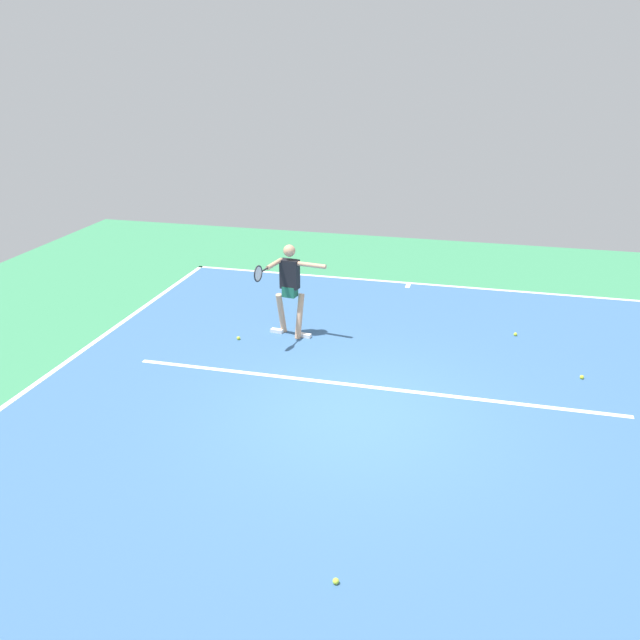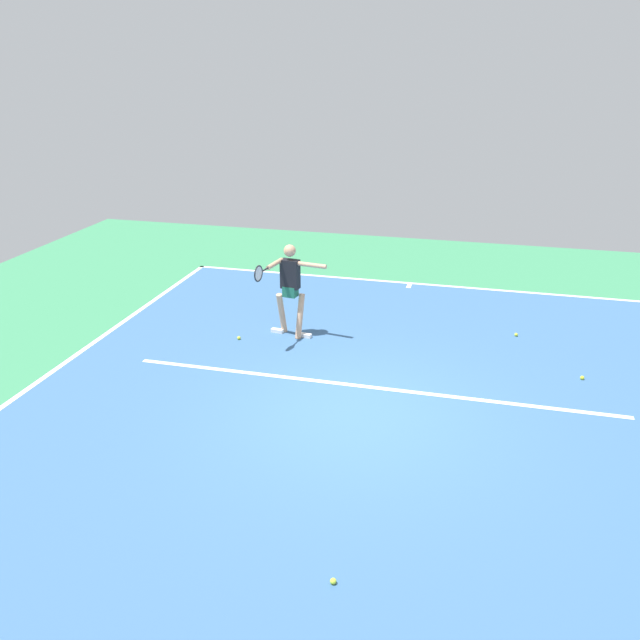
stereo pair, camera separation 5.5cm
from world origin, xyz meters
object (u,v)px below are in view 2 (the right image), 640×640
tennis_ball_near_player (333,581)px  tennis_ball_centre_court (516,335)px  tennis_player (290,284)px  tennis_ball_by_sideline (582,378)px  tennis_ball_by_baseline (239,338)px

tennis_ball_near_player → tennis_ball_centre_court: size_ratio=1.00×
tennis_player → tennis_ball_by_sideline: bearing=-177.7°
tennis_player → tennis_ball_by_sideline: (-5.18, 0.58, -0.99)m
tennis_ball_near_player → tennis_player: bearing=-69.4°
tennis_player → tennis_ball_by_baseline: bearing=34.5°
tennis_ball_by_sideline → tennis_ball_by_baseline: size_ratio=1.00×
tennis_ball_near_player → tennis_ball_by_baseline: (3.14, -5.59, 0.00)m
tennis_ball_centre_court → tennis_ball_by_baseline: (5.04, 1.46, 0.00)m
tennis_ball_centre_court → tennis_player: bearing=13.9°
tennis_ball_near_player → tennis_ball_centre_court: 7.30m
tennis_ball_by_sideline → tennis_ball_centre_court: 1.90m
tennis_player → tennis_ball_by_baseline: size_ratio=27.03×
tennis_ball_by_baseline → tennis_player: bearing=-154.1°
tennis_ball_by_sideline → tennis_ball_by_baseline: 6.06m
tennis_ball_by_baseline → tennis_ball_centre_court: bearing=-163.8°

